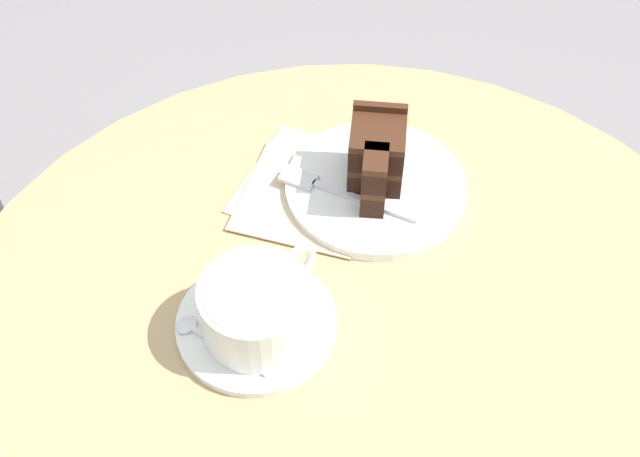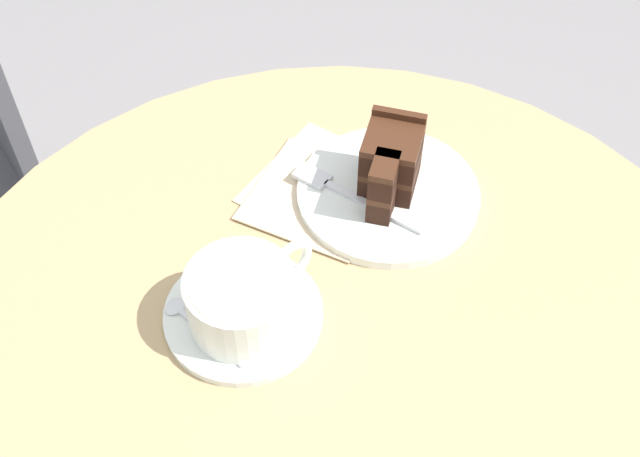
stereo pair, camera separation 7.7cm
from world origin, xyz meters
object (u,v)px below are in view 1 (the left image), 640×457
at_px(coffee_cup, 258,307).
at_px(teaspoon, 210,339).
at_px(cake_slice, 376,156).
at_px(napkin, 311,191).
at_px(fork, 332,190).
at_px(cake_plate, 376,187).
at_px(saucer, 256,324).

xyz_separation_m(coffee_cup, teaspoon, (-0.04, 0.03, -0.03)).
xyz_separation_m(cake_slice, napkin, (-0.05, 0.05, -0.04)).
xyz_separation_m(coffee_cup, fork, (0.17, 0.05, -0.03)).
bearing_deg(napkin, cake_plate, -50.45).
relative_size(teaspoon, cake_plate, 0.52).
bearing_deg(cake_slice, napkin, 134.06).
distance_m(coffee_cup, napkin, 0.18).
height_order(cake_slice, napkin, cake_slice).
bearing_deg(teaspoon, coffee_cup, -126.28).
bearing_deg(cake_slice, fork, 147.41).
distance_m(cake_plate, napkin, 0.07).
relative_size(saucer, coffee_cup, 1.10).
height_order(teaspoon, cake_plate, teaspoon).
xyz_separation_m(teaspoon, fork, (0.21, 0.02, 0.00)).
bearing_deg(napkin, coffee_cup, -157.58).
bearing_deg(fork, cake_plate, -140.59).
height_order(saucer, fork, fork).
relative_size(teaspoon, cake_slice, 1.02).
bearing_deg(napkin, fork, -74.35).
height_order(saucer, napkin, saucer).
bearing_deg(saucer, cake_plate, 2.52).
distance_m(saucer, cake_slice, 0.22).
distance_m(teaspoon, cake_slice, 0.26).
bearing_deg(fork, coffee_cup, 93.13).
height_order(saucer, cake_slice, cake_slice).
relative_size(cake_slice, napkin, 0.52).
bearing_deg(cake_slice, teaspoon, 178.40).
height_order(teaspoon, napkin, teaspoon).
distance_m(saucer, cake_plate, 0.21).
distance_m(coffee_cup, fork, 0.18).
height_order(teaspoon, cake_slice, cake_slice).
bearing_deg(coffee_cup, fork, 14.77).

